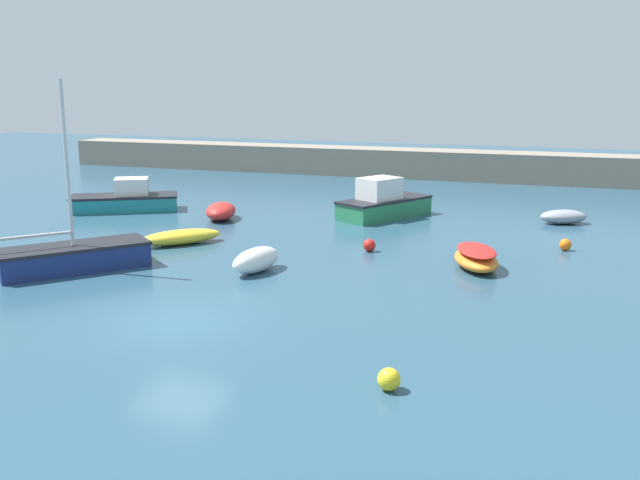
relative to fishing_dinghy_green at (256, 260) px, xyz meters
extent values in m
cube|color=#284C60|center=(0.10, -5.58, -0.54)|extent=(120.00, 120.00, 0.20)
cube|color=gray|center=(0.10, 27.22, 0.54)|extent=(55.11, 2.90, 1.95)
ellipsoid|color=white|center=(0.00, 0.00, 0.00)|extent=(1.47, 2.54, 0.88)
cube|color=#287A4C|center=(1.70, 11.72, -0.02)|extent=(4.08, 5.31, 0.83)
cube|color=black|center=(1.70, 11.72, 0.45)|extent=(4.17, 5.41, 0.12)
cube|color=silver|center=(1.52, 11.39, 0.99)|extent=(2.21, 2.39, 1.19)
ellipsoid|color=orange|center=(7.32, 3.14, -0.13)|extent=(2.39, 3.29, 0.62)
ellipsoid|color=red|center=(7.32, 3.14, 0.23)|extent=(2.15, 2.96, 0.24)
cube|color=navy|center=(-6.28, -1.94, -0.04)|extent=(4.63, 5.09, 0.81)
cube|color=black|center=(-6.28, -1.94, 0.43)|extent=(4.73, 5.19, 0.12)
cylinder|color=silver|center=(-6.28, -1.94, 3.33)|extent=(0.13, 0.13, 5.93)
cylinder|color=silver|center=(-7.20, -3.06, 0.97)|extent=(1.92, 2.30, 0.11)
ellipsoid|color=red|center=(-5.73, 8.45, -0.02)|extent=(2.21, 2.93, 0.83)
ellipsoid|color=gray|center=(10.18, 12.91, -0.10)|extent=(2.49, 1.91, 0.67)
ellipsoid|color=yellow|center=(-4.81, 2.98, -0.13)|extent=(3.14, 3.39, 0.61)
cube|color=teal|center=(-11.60, 8.94, -0.08)|extent=(5.63, 4.41, 0.72)
cube|color=black|center=(-11.60, 8.94, 0.34)|extent=(5.74, 4.50, 0.12)
cube|color=silver|center=(-11.25, 9.14, 0.78)|extent=(2.17, 2.07, 0.99)
sphere|color=orange|center=(10.35, 7.12, -0.20)|extent=(0.48, 0.48, 0.48)
sphere|color=red|center=(2.98, 4.35, -0.19)|extent=(0.51, 0.51, 0.51)
sphere|color=yellow|center=(6.89, -8.15, -0.18)|extent=(0.52, 0.52, 0.52)
camera|label=1|loc=(10.30, -22.41, 6.22)|focal=40.00mm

